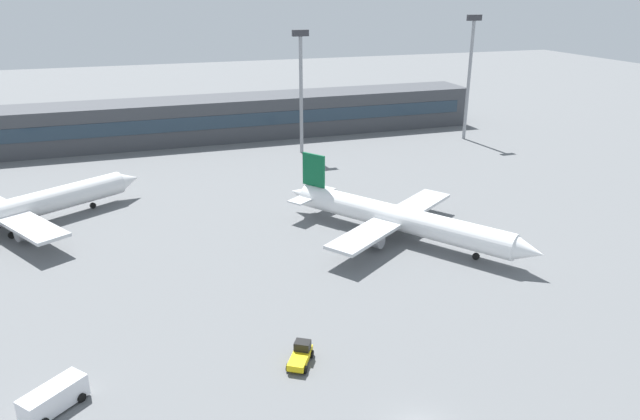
{
  "coord_description": "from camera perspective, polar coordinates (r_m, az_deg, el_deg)",
  "views": [
    {
      "loc": [
        -18.38,
        -30.85,
        31.63
      ],
      "look_at": [
        5.18,
        40.0,
        3.0
      ],
      "focal_mm": 32.66,
      "sensor_mm": 36.0,
      "label": 1
    }
  ],
  "objects": [
    {
      "name": "service_van_white",
      "position": [
        53.04,
        -24.62,
        -16.37
      ],
      "size": [
        5.25,
        4.9,
        2.08
      ],
      "color": "white",
      "rests_on": "ground_plane"
    },
    {
      "name": "floodlight_tower_east",
      "position": [
        116.9,
        -1.88,
        12.31
      ],
      "size": [
        3.2,
        0.8,
        24.09
      ],
      "color": "gray",
      "rests_on": "ground_plane"
    },
    {
      "name": "airplane_mid",
      "position": [
        90.5,
        -27.63,
        0.0
      ],
      "size": [
        34.68,
        25.28,
        9.59
      ],
      "color": "silver",
      "rests_on": "ground_plane"
    },
    {
      "name": "terminal_building",
      "position": [
        132.29,
        -10.14,
        8.82
      ],
      "size": [
        120.09,
        12.13,
        9.0
      ],
      "color": "#3F4247",
      "rests_on": "ground_plane"
    },
    {
      "name": "airplane_near",
      "position": [
        78.05,
        7.94,
        -0.88
      ],
      "size": [
        24.73,
        32.52,
        9.33
      ],
      "color": "white",
      "rests_on": "ground_plane"
    },
    {
      "name": "baggage_tug_yellow",
      "position": [
        53.82,
        -1.9,
        -13.98
      ],
      "size": [
        3.16,
        3.85,
        1.75
      ],
      "color": "yellow",
      "rests_on": "ground_plane"
    },
    {
      "name": "ground_plane",
      "position": [
        79.74,
        -3.54,
        -2.43
      ],
      "size": [
        400.0,
        400.0,
        0.0
      ],
      "primitive_type": "plane",
      "color": "slate"
    },
    {
      "name": "floodlight_tower_west",
      "position": [
        132.12,
        14.46,
        13.2
      ],
      "size": [
        3.2,
        0.8,
        26.34
      ],
      "color": "gray",
      "rests_on": "ground_plane"
    }
  ]
}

